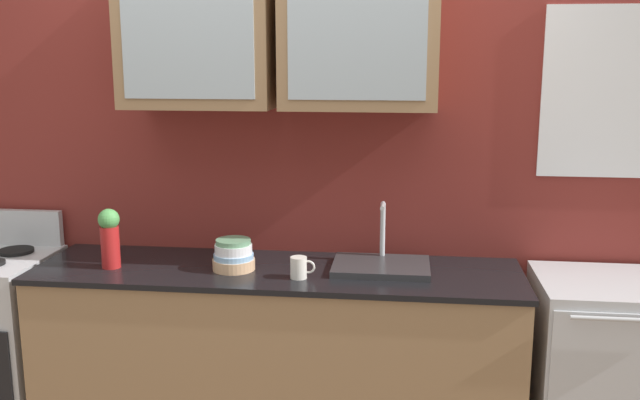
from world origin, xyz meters
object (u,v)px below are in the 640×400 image
Objects in this scene: vase at (110,236)px; bowl_stack at (234,255)px; sink_faucet at (381,265)px; dishwasher at (600,378)px; cup_near_sink at (299,268)px.

bowl_stack is at bearing 4.03° from vase.
sink_faucet is 1.59× the size of vase.
vase reaches higher than dishwasher.
sink_faucet is 2.27× the size of bowl_stack.
vase reaches higher than cup_near_sink.
sink_faucet is at bearing 5.58° from vase.
bowl_stack is at bearing -173.11° from sink_faucet.
vase is 0.30× the size of dishwasher.
sink_faucet is 0.67m from bowl_stack.
sink_faucet is 1.08m from dishwasher.
dishwasher is (1.63, 0.03, -0.51)m from bowl_stack.
cup_near_sink is (0.87, -0.05, -0.10)m from vase.
vase is at bearing -175.97° from bowl_stack.
bowl_stack is 1.75× the size of cup_near_sink.
vase is at bearing 176.65° from cup_near_sink.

